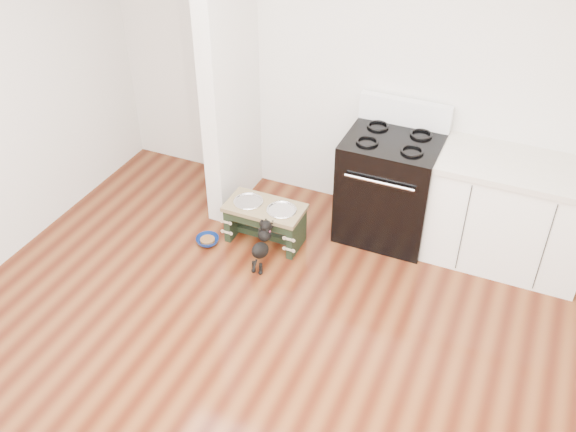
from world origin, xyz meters
name	(u,v)px	position (x,y,z in m)	size (l,w,h in m)	color
ground	(249,409)	(0.00, 0.00, 0.00)	(5.00, 5.00, 0.00)	#42180B
room_shell	(237,203)	(0.00, 0.00, 1.62)	(5.00, 5.00, 5.00)	silver
partition_wall	(229,62)	(-1.18, 2.10, 1.35)	(0.15, 0.80, 2.70)	silver
oven_range	(389,185)	(0.25, 2.16, 0.48)	(0.76, 0.69, 1.14)	black
cabinet_run	(510,214)	(1.23, 2.18, 0.45)	(1.24, 0.64, 0.91)	white
dog_feeder	(265,216)	(-0.65, 1.62, 0.26)	(0.66, 0.35, 0.37)	black
puppy	(262,244)	(-0.53, 1.32, 0.22)	(0.11, 0.34, 0.40)	black
floor_bowl	(208,241)	(-1.08, 1.38, 0.03)	(0.23, 0.23, 0.06)	navy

